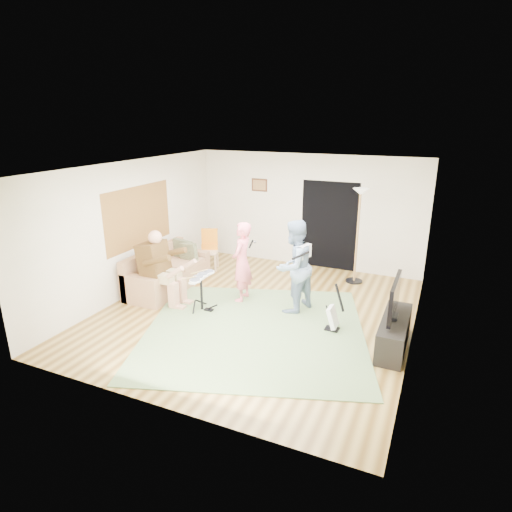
% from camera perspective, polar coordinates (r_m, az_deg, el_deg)
% --- Properties ---
extents(floor, '(6.00, 6.00, 0.00)m').
position_cam_1_polar(floor, '(8.11, 0.08, -7.54)').
color(floor, brown).
rests_on(floor, ground).
extents(walls, '(5.50, 6.00, 2.70)m').
position_cam_1_polar(walls, '(7.62, 0.08, 1.64)').
color(walls, beige).
rests_on(walls, floor).
extents(ceiling, '(6.00, 6.00, 0.00)m').
position_cam_1_polar(ceiling, '(7.35, 0.09, 11.78)').
color(ceiling, white).
rests_on(ceiling, walls).
extents(window_blinds, '(0.00, 2.05, 2.05)m').
position_cam_1_polar(window_blinds, '(9.15, -15.36, 5.10)').
color(window_blinds, olive).
rests_on(window_blinds, walls).
extents(doorway, '(2.10, 0.00, 2.10)m').
position_cam_1_polar(doorway, '(10.27, 9.72, 4.00)').
color(doorway, black).
rests_on(doorway, walls).
extents(picture_frame, '(0.42, 0.03, 0.32)m').
position_cam_1_polar(picture_frame, '(10.67, 0.46, 9.45)').
color(picture_frame, '#3F2314').
rests_on(picture_frame, walls).
extents(area_rug, '(4.65, 4.61, 0.02)m').
position_cam_1_polar(area_rug, '(7.47, -0.17, -9.85)').
color(area_rug, '#607C4B').
rests_on(area_rug, floor).
extents(sofa, '(0.86, 2.08, 0.84)m').
position_cam_1_polar(sofa, '(9.35, -12.03, -2.52)').
color(sofa, '#A77853').
rests_on(sofa, floor).
extents(drummer, '(0.95, 0.53, 1.46)m').
position_cam_1_polar(drummer, '(8.51, -12.30, -2.55)').
color(drummer, '#503516').
rests_on(drummer, sofa).
extents(drum_kit, '(0.39, 0.70, 0.72)m').
position_cam_1_polar(drum_kit, '(8.16, -7.27, -5.10)').
color(drum_kit, black).
rests_on(drum_kit, floor).
extents(singer, '(0.43, 0.61, 1.60)m').
position_cam_1_polar(singer, '(8.36, -1.90, -0.81)').
color(singer, '#F76B7B').
rests_on(singer, floor).
extents(microphone, '(0.06, 0.06, 0.24)m').
position_cam_1_polar(microphone, '(8.16, -0.66, 1.62)').
color(microphone, black).
rests_on(microphone, singer).
extents(guitarist, '(0.93, 1.03, 1.75)m').
position_cam_1_polar(guitarist, '(7.91, 5.06, -1.41)').
color(guitarist, '#748BAA').
rests_on(guitarist, floor).
extents(guitar_held, '(0.26, 0.61, 0.26)m').
position_cam_1_polar(guitar_held, '(7.75, 6.52, 0.59)').
color(guitar_held, white).
rests_on(guitar_held, guitarist).
extents(guitar_spare, '(0.31, 0.28, 0.87)m').
position_cam_1_polar(guitar_spare, '(7.49, 10.25, -8.02)').
color(guitar_spare, black).
rests_on(guitar_spare, floor).
extents(torchiere_lamp, '(0.37, 0.37, 2.08)m').
position_cam_1_polar(torchiere_lamp, '(9.39, 13.52, 4.79)').
color(torchiere_lamp, black).
rests_on(torchiere_lamp, floor).
extents(dining_chair, '(0.52, 0.55, 0.96)m').
position_cam_1_polar(dining_chair, '(10.31, -6.18, 0.11)').
color(dining_chair, beige).
rests_on(dining_chair, floor).
extents(tv_cabinet, '(0.40, 1.40, 0.50)m').
position_cam_1_polar(tv_cabinet, '(7.22, 17.92, -9.72)').
color(tv_cabinet, black).
rests_on(tv_cabinet, floor).
extents(television, '(0.06, 1.04, 0.59)m').
position_cam_1_polar(television, '(6.97, 17.99, -5.29)').
color(television, black).
rests_on(television, tv_cabinet).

